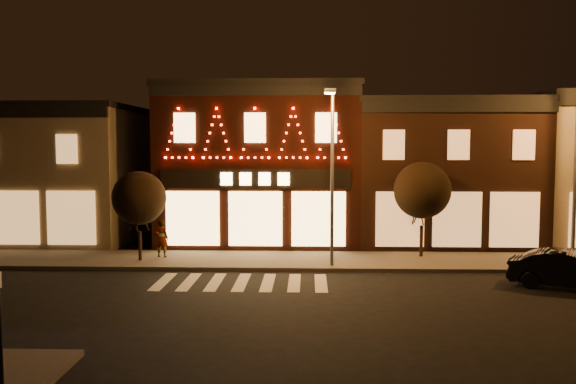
{
  "coord_description": "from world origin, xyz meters",
  "views": [
    {
      "loc": [
        2.54,
        -18.24,
        5.19
      ],
      "look_at": [
        1.76,
        4.0,
        3.44
      ],
      "focal_mm": 37.37,
      "sensor_mm": 36.0,
      "label": 1
    }
  ],
  "objects": [
    {
      "name": "streetlamp_mid",
      "position": [
        3.48,
        6.39,
        4.42
      ],
      "size": [
        0.48,
        1.67,
        7.27
      ],
      "rotation": [
        0.0,
        0.0,
        0.12
      ],
      "color": "#59595E",
      "rests_on": "sidewalk_far"
    },
    {
      "name": "tree_right",
      "position": [
        7.64,
        8.83,
        3.15
      ],
      "size": [
        2.57,
        2.57,
        4.29
      ],
      "rotation": [
        0.0,
        0.0,
        -0.09
      ],
      "color": "black",
      "rests_on": "sidewalk_far"
    },
    {
      "name": "ground",
      "position": [
        0.0,
        0.0,
        0.0
      ],
      "size": [
        120.0,
        120.0,
        0.0
      ],
      "primitive_type": "plane",
      "color": "black",
      "rests_on": "ground"
    },
    {
      "name": "dark_sedan",
      "position": [
        11.94,
        3.43,
        0.68
      ],
      "size": [
        4.38,
        3.02,
        1.37
      ],
      "primitive_type": "imported",
      "rotation": [
        0.0,
        0.0,
        1.15
      ],
      "color": "black",
      "rests_on": "ground"
    },
    {
      "name": "building_pulp",
      "position": [
        0.0,
        13.98,
        4.16
      ],
      "size": [
        10.2,
        8.34,
        8.3
      ],
      "color": "black",
      "rests_on": "ground"
    },
    {
      "name": "tree_left",
      "position": [
        -4.85,
        7.44,
        2.89
      ],
      "size": [
        2.34,
        2.34,
        3.91
      ],
      "rotation": [
        0.0,
        0.0,
        0.02
      ],
      "color": "black",
      "rests_on": "sidewalk_far"
    },
    {
      "name": "pedestrian",
      "position": [
        -4.08,
        8.22,
        1.01
      ],
      "size": [
        0.7,
        0.53,
        1.71
      ],
      "primitive_type": "imported",
      "rotation": [
        0.0,
        0.0,
        2.93
      ],
      "color": "gray",
      "rests_on": "sidewalk_far"
    },
    {
      "name": "sidewalk_far",
      "position": [
        2.0,
        8.0,
        0.07
      ],
      "size": [
        44.0,
        4.0,
        0.15
      ],
      "primitive_type": "cube",
      "color": "#47423D",
      "rests_on": "ground"
    },
    {
      "name": "building_right_a",
      "position": [
        9.5,
        13.99,
        3.76
      ],
      "size": [
        9.2,
        8.28,
        7.5
      ],
      "color": "black",
      "rests_on": "ground"
    },
    {
      "name": "building_left",
      "position": [
        -13.0,
        13.99,
        3.66
      ],
      "size": [
        12.2,
        8.28,
        7.3
      ],
      "color": "#736751",
      "rests_on": "ground"
    }
  ]
}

